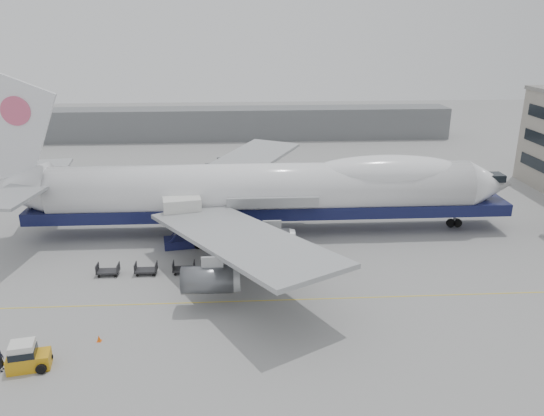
{
  "coord_description": "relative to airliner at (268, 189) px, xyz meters",
  "views": [
    {
      "loc": [
        -2.72,
        -51.15,
        25.28
      ],
      "look_at": [
        0.75,
        6.0,
        5.24
      ],
      "focal_mm": 35.0,
      "sensor_mm": 36.0,
      "label": 1
    }
  ],
  "objects": [
    {
      "name": "dolly_2",
      "position": [
        -9.66,
        -11.54,
        -5.09
      ],
      "size": [
        2.3,
        1.35,
        1.3
      ],
      "color": "#2D2D30",
      "rests_on": "ground"
    },
    {
      "name": "apron_line",
      "position": [
        -0.64,
        -18.0,
        -5.62
      ],
      "size": [
        60.0,
        0.15,
        0.01
      ],
      "primitive_type": "cube",
      "color": "gold",
      "rests_on": "ground"
    },
    {
      "name": "traffic_cone",
      "position": [
        -15.55,
        -24.05,
        -5.36
      ],
      "size": [
        0.39,
        0.39,
        0.57
      ],
      "rotation": [
        0.0,
        0.0,
        -0.06
      ],
      "color": "#FF5F0D",
      "rests_on": "ground"
    },
    {
      "name": "airliner",
      "position": [
        0.0,
        0.0,
        0.0
      ],
      "size": [
        67.0,
        55.3,
        19.98
      ],
      "color": "white",
      "rests_on": "ground"
    },
    {
      "name": "ground",
      "position": [
        -0.64,
        -12.0,
        -5.62
      ],
      "size": [
        260.0,
        260.0,
        0.0
      ],
      "primitive_type": "plane",
      "color": "gray",
      "rests_on": "ground"
    },
    {
      "name": "dolly_6",
      "position": [
        6.25,
        -11.54,
        -5.09
      ],
      "size": [
        2.3,
        1.35,
        1.3
      ],
      "color": "#2D2D30",
      "rests_on": "ground"
    },
    {
      "name": "dolly_1",
      "position": [
        -13.63,
        -11.54,
        -5.09
      ],
      "size": [
        2.3,
        1.35,
        1.3
      ],
      "color": "#2D2D30",
      "rests_on": "ground"
    },
    {
      "name": "dolly_3",
      "position": [
        -5.68,
        -11.54,
        -5.09
      ],
      "size": [
        2.3,
        1.35,
        1.3
      ],
      "color": "#2D2D30",
      "rests_on": "ground"
    },
    {
      "name": "catering_truck",
      "position": [
        -10.31,
        -4.18,
        -2.19
      ],
      "size": [
        5.02,
        3.83,
        6.04
      ],
      "rotation": [
        0.0,
        0.0,
        0.17
      ],
      "color": "#191C4C",
      "rests_on": "ground"
    },
    {
      "name": "dolly_4",
      "position": [
        -1.7,
        -11.54,
        -5.09
      ],
      "size": [
        2.3,
        1.35,
        1.3
      ],
      "color": "#2D2D30",
      "rests_on": "ground"
    },
    {
      "name": "baggage_tug",
      "position": [
        -20.12,
        -27.45,
        -4.61
      ],
      "size": [
        3.37,
        2.21,
        2.28
      ],
      "rotation": [
        0.0,
        0.0,
        0.18
      ],
      "color": "#CA8E13",
      "rests_on": "ground"
    },
    {
      "name": "hangar",
      "position": [
        -10.64,
        58.0,
        -2.12
      ],
      "size": [
        110.0,
        8.0,
        7.0
      ],
      "primitive_type": "cube",
      "color": "slate",
      "rests_on": "ground"
    },
    {
      "name": "ground_worker",
      "position": [
        -21.98,
        -27.63,
        -4.69
      ],
      "size": [
        0.45,
        0.68,
        1.86
      ],
      "primitive_type": "imported",
      "rotation": [
        0.0,
        0.0,
        1.58
      ],
      "color": "black",
      "rests_on": "ground"
    },
    {
      "name": "dolly_5",
      "position": [
        2.27,
        -11.54,
        -5.09
      ],
      "size": [
        2.3,
        1.35,
        1.3
      ],
      "color": "#2D2D30",
      "rests_on": "ground"
    },
    {
      "name": "dolly_0",
      "position": [
        -17.61,
        -11.54,
        -5.09
      ],
      "size": [
        2.3,
        1.35,
        1.3
      ],
      "color": "#2D2D30",
      "rests_on": "ground"
    }
  ]
}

